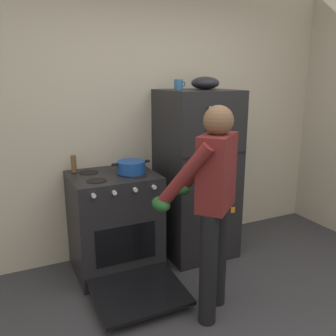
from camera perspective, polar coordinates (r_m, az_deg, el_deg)
kitchen_wall_back at (r=3.69m, az=-4.17°, el=7.52°), size 6.00×0.10×2.70m
refrigerator at (r=3.63m, az=4.45°, el=-0.98°), size 0.68×0.72×1.66m
stove_range at (r=3.41m, az=-8.33°, el=-8.77°), size 0.76×1.24×0.94m
person_cook at (r=2.63m, az=6.87°, el=-4.33°), size 0.64×0.67×1.60m
red_pot at (r=3.26m, az=-5.82°, el=0.15°), size 0.35×0.25×0.11m
coffee_mug at (r=3.46m, az=1.70°, el=13.02°), size 0.11×0.08×0.10m
pepper_mill at (r=3.37m, az=-14.66°, el=0.64°), size 0.05×0.05×0.16m
mixing_bowl at (r=3.54m, az=5.89°, el=13.19°), size 0.27×0.27×0.12m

